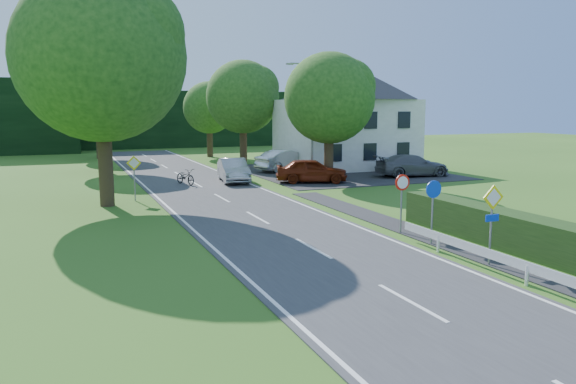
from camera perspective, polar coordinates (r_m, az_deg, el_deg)
name	(u,v)px	position (r m, az deg, el deg)	size (l,w,h in m)	color
road	(244,211)	(27.25, -4.50, -1.89)	(7.00, 80.00, 0.04)	#363639
parking_pad	(340,172)	(43.75, 5.34, 2.06)	(14.00, 16.00, 0.04)	black
line_edge_left	(177,215)	(26.46, -11.23, -2.29)	(0.12, 80.00, 0.01)	white
line_edge_right	(305,206)	(28.38, 1.76, -1.40)	(0.12, 80.00, 0.01)	white
line_centre	(244,210)	(27.24, -4.51, -1.84)	(0.12, 80.00, 0.01)	white
tree_main	(102,90)	(29.63, -18.38, 9.81)	(9.40, 9.40, 11.64)	#1C4514
tree_left_far	(101,116)	(45.65, -18.43, 7.31)	(7.00, 7.00, 8.58)	#1C4514
tree_right_far	(243,112)	(49.89, -4.59, 8.08)	(7.40, 7.40, 9.09)	#1C4514
tree_left_back	(98,117)	(57.66, -18.74, 7.21)	(6.60, 6.60, 8.07)	#1C4514
tree_right_back	(209,119)	(57.32, -7.99, 7.32)	(6.20, 6.20, 7.56)	#1C4514
tree_right_mid	(329,118)	(37.43, 4.20, 7.53)	(7.00, 7.00, 8.58)	#1C4514
treeline_right	(194,119)	(73.35, -9.56, 7.33)	(30.00, 5.00, 7.00)	black
house_white	(346,114)	(47.06, 5.90, 7.86)	(10.60, 8.40, 8.60)	silver
streetlight	(311,115)	(39.05, 2.30, 7.85)	(2.03, 0.18, 8.00)	gray
sign_priority_right	(492,210)	(18.62, 20.04, -1.74)	(0.78, 0.09, 2.59)	gray
sign_roundabout	(433,200)	(20.92, 14.52, -0.74)	(0.64, 0.08, 2.37)	gray
sign_speed_limit	(402,190)	(22.51, 11.51, 0.25)	(0.64, 0.11, 2.37)	gray
sign_priority_left	(134,169)	(30.91, -15.37, 2.25)	(0.78, 0.09, 2.44)	gray
moving_car	(233,170)	(37.64, -5.57, 2.22)	(1.65, 4.73, 1.56)	#A2A2A6
motorcycle	(185,176)	(36.75, -10.38, 1.56)	(0.69, 1.98, 1.04)	black
parked_car_red	(312,170)	(37.13, 2.42, 2.21)	(1.90, 4.71, 1.61)	#661E0B
parked_car_silver_a	(287,160)	(43.80, -0.12, 3.23)	(1.76, 5.05, 1.66)	#BCBDC1
parked_car_grey	(412,165)	(41.49, 12.51, 2.65)	(2.19, 5.39, 1.57)	#57585D
parked_car_silver_b	(408,163)	(44.77, 12.06, 2.89)	(2.08, 4.51, 1.25)	#B0AEB6
parasol	(337,156)	(45.75, 5.04, 3.71)	(2.31, 2.35, 2.12)	red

